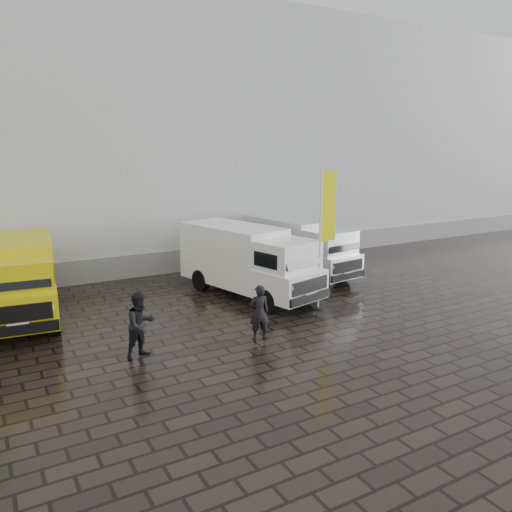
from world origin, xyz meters
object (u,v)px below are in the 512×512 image
(van_silver, at_px, (299,248))
(person_front, at_px, (259,313))
(van_yellow, at_px, (19,282))
(van_white, at_px, (249,262))
(flagpole, at_px, (324,230))
(wheelie_bin, at_px, (350,243))
(person_tent, at_px, (141,325))

(van_silver, distance_m, person_front, 7.62)
(van_yellow, distance_m, person_front, 7.86)
(van_white, distance_m, flagpole, 3.27)
(van_yellow, distance_m, van_silver, 11.04)
(flagpole, bearing_deg, van_white, 122.55)
(van_white, bearing_deg, van_yellow, 156.76)
(van_silver, distance_m, wheelie_bin, 5.92)
(van_white, bearing_deg, van_silver, 11.65)
(wheelie_bin, relative_size, person_front, 0.59)
(van_yellow, relative_size, van_silver, 0.98)
(flagpole, bearing_deg, van_silver, 66.43)
(van_silver, distance_m, person_tent, 9.92)
(wheelie_bin, bearing_deg, person_front, -158.83)
(van_yellow, bearing_deg, flagpole, -15.93)
(van_yellow, height_order, van_white, van_white)
(van_white, xyz_separation_m, wheelie_bin, (8.53, 4.38, -0.81))
(van_yellow, xyz_separation_m, flagpole, (9.26, -3.75, 1.46))
(flagpole, relative_size, person_tent, 2.75)
(van_white, height_order, person_tent, van_white)
(van_white, xyz_separation_m, van_silver, (3.36, 1.60, -0.07))
(van_silver, bearing_deg, van_white, -162.56)
(van_yellow, bearing_deg, van_silver, 7.80)
(van_white, height_order, van_silver, van_white)
(flagpole, distance_m, person_tent, 7.06)
(van_silver, xyz_separation_m, person_front, (-5.18, -5.56, -0.40))
(van_silver, height_order, person_front, van_silver)
(flagpole, xyz_separation_m, wheelie_bin, (6.95, 6.85, -2.26))
(wheelie_bin, relative_size, person_tent, 0.54)
(van_yellow, relative_size, person_tent, 3.10)
(flagpole, distance_m, person_front, 4.18)
(van_white, distance_m, wheelie_bin, 9.62)
(van_yellow, bearing_deg, wheelie_bin, 16.95)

